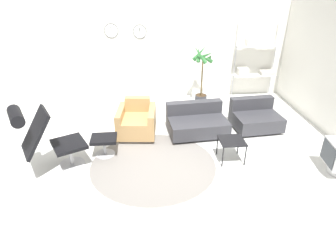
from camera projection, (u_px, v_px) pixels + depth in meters
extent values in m
plane|color=silver|center=(166.00, 156.00, 5.52)|extent=(12.00, 12.00, 0.00)
cube|color=silver|center=(155.00, 44.00, 7.63)|extent=(12.00, 0.06, 2.80)
cylinder|color=black|center=(111.00, 31.00, 7.34)|extent=(0.34, 0.01, 0.34)
cylinder|color=white|center=(111.00, 31.00, 7.34)|extent=(0.32, 0.02, 0.32)
cube|color=black|center=(111.00, 29.00, 7.30)|extent=(0.01, 0.01, 0.10)
cylinder|color=black|center=(140.00, 32.00, 7.41)|extent=(0.33, 0.01, 0.33)
cylinder|color=white|center=(140.00, 32.00, 7.41)|extent=(0.31, 0.02, 0.31)
cube|color=black|center=(140.00, 30.00, 7.38)|extent=(0.01, 0.01, 0.09)
cylinder|color=slate|center=(153.00, 164.00, 5.28)|extent=(2.21, 2.21, 0.01)
cylinder|color=#BCBCC1|center=(72.00, 164.00, 5.29)|extent=(0.59, 0.59, 0.02)
cylinder|color=#BCBCC1|center=(71.00, 155.00, 5.21)|extent=(0.06, 0.06, 0.36)
cube|color=black|center=(69.00, 144.00, 5.11)|extent=(0.72, 0.74, 0.06)
cube|color=black|center=(35.00, 132.00, 4.72)|extent=(0.67, 0.72, 0.69)
cylinder|color=black|center=(16.00, 116.00, 4.47)|extent=(0.40, 0.55, 0.20)
cylinder|color=#BCBCC1|center=(105.00, 154.00, 5.58)|extent=(0.36, 0.36, 0.02)
cylinder|color=#BCBCC1|center=(105.00, 147.00, 5.51)|extent=(0.05, 0.05, 0.29)
cube|color=black|center=(104.00, 139.00, 5.43)|extent=(0.46, 0.39, 0.06)
cube|color=silver|center=(137.00, 133.00, 6.26)|extent=(0.69, 0.74, 0.06)
cube|color=#AD8451|center=(137.00, 124.00, 6.17)|extent=(0.60, 0.88, 0.35)
cube|color=#AD8451|center=(138.00, 104.00, 6.31)|extent=(0.54, 0.23, 0.30)
cube|color=#AD8451|center=(152.00, 121.00, 6.13)|extent=(0.20, 0.84, 0.52)
cube|color=#AD8451|center=(121.00, 121.00, 6.13)|extent=(0.20, 0.84, 0.52)
cube|color=black|center=(197.00, 132.00, 6.30)|extent=(1.13, 0.78, 0.05)
cube|color=#333338|center=(197.00, 125.00, 6.23)|extent=(1.26, 0.91, 0.29)
cube|color=#333338|center=(194.00, 107.00, 6.37)|extent=(1.21, 0.30, 0.26)
cube|color=black|center=(255.00, 127.00, 6.52)|extent=(0.91, 0.76, 0.05)
cube|color=#333338|center=(256.00, 120.00, 6.44)|extent=(1.02, 0.89, 0.29)
cube|color=#333338|center=(252.00, 103.00, 6.58)|extent=(0.97, 0.28, 0.26)
cube|color=black|center=(232.00, 141.00, 5.25)|extent=(0.44, 0.44, 0.02)
cylinder|color=black|center=(223.00, 157.00, 5.15)|extent=(0.02, 0.02, 0.39)
cylinder|color=black|center=(245.00, 156.00, 5.18)|extent=(0.02, 0.02, 0.39)
cylinder|color=black|center=(217.00, 145.00, 5.50)|extent=(0.02, 0.02, 0.39)
cylinder|color=black|center=(238.00, 144.00, 5.54)|extent=(0.02, 0.02, 0.39)
cube|color=#282D33|center=(328.00, 154.00, 4.91)|extent=(0.08, 0.45, 0.35)
cylinder|color=#333338|center=(201.00, 99.00, 7.75)|extent=(0.30, 0.30, 0.22)
cylinder|color=#382819|center=(201.00, 95.00, 7.70)|extent=(0.28, 0.28, 0.02)
cylinder|color=brown|center=(202.00, 78.00, 7.49)|extent=(0.04, 0.04, 0.89)
cone|color=#2D6B33|center=(210.00, 57.00, 7.25)|extent=(0.13, 0.40, 0.26)
cone|color=#2D6B33|center=(206.00, 55.00, 7.39)|extent=(0.40, 0.31, 0.28)
cone|color=#2D6B33|center=(200.00, 53.00, 7.35)|extent=(0.40, 0.23, 0.37)
cone|color=#2D6B33|center=(199.00, 55.00, 7.23)|extent=(0.16, 0.31, 0.35)
cone|color=#2D6B33|center=(200.00, 55.00, 7.09)|extent=(0.37, 0.32, 0.42)
cone|color=#2D6B33|center=(206.00, 59.00, 7.14)|extent=(0.35, 0.23, 0.25)
cylinder|color=#BCBCC1|center=(235.00, 59.00, 7.88)|extent=(0.03, 0.03, 2.02)
cylinder|color=#BCBCC1|center=(274.00, 58.00, 7.97)|extent=(0.03, 0.03, 2.02)
cube|color=silver|center=(254.00, 75.00, 8.01)|extent=(1.12, 0.28, 0.02)
cube|color=silver|center=(258.00, 46.00, 7.66)|extent=(1.12, 0.28, 0.02)
cube|color=beige|center=(243.00, 72.00, 7.92)|extent=(0.27, 0.24, 0.19)
cube|color=silver|center=(253.00, 42.00, 7.59)|extent=(0.36, 0.24, 0.17)
cube|color=#B7B2A8|center=(267.00, 73.00, 8.00)|extent=(0.37, 0.24, 0.10)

